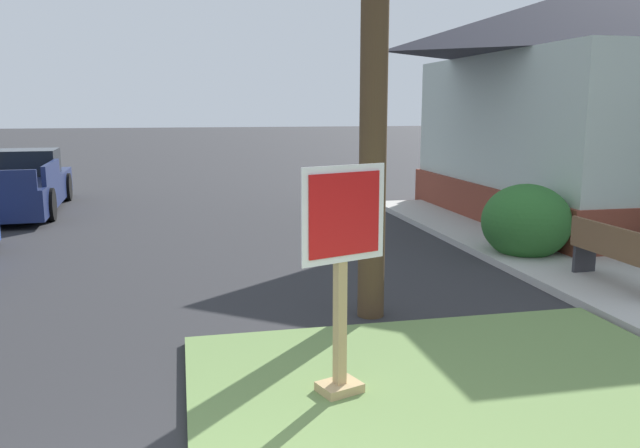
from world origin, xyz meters
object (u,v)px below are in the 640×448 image
Objects in this scene: stop_sign at (342,282)px; pickup_truck_navy at (20,186)px; street_bench at (618,253)px; manhole_cover at (266,343)px.

stop_sign is 0.36× the size of pickup_truck_navy.
stop_sign is at bearing -66.16° from pickup_truck_navy.
stop_sign is 1.16× the size of street_bench.
pickup_truck_navy is at bearing 113.84° from stop_sign.
pickup_truck_navy is at bearing 135.70° from street_bench.
pickup_truck_navy reaches higher than street_bench.
stop_sign reaches higher than pickup_truck_navy.
pickup_truck_navy reaches higher than manhole_cover.
street_bench is at bearing -44.30° from pickup_truck_navy.
stop_sign is at bearing -73.18° from manhole_cover.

